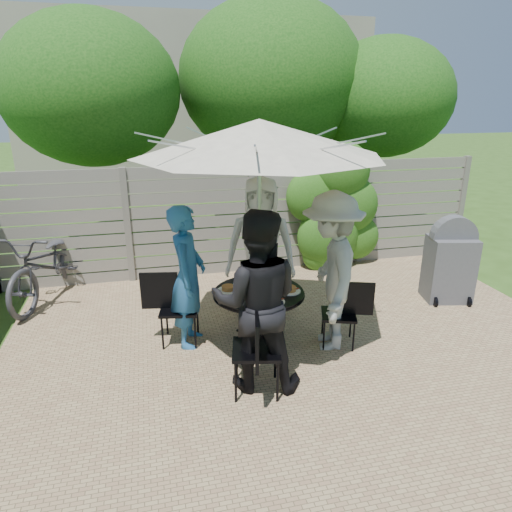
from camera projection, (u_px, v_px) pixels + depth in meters
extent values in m
plane|color=#2D4917|center=(311.00, 363.00, 5.16)|extent=(60.00, 60.00, 0.00)
cube|color=tan|center=(297.00, 341.00, 5.61)|extent=(7.00, 6.00, 0.02)
cube|color=gray|center=(251.00, 219.00, 7.60)|extent=(8.00, 0.10, 1.85)
ellipsoid|color=#296015|center=(333.00, 218.00, 7.78)|extent=(1.20, 0.70, 1.80)
cube|color=#A59A8A|center=(191.00, 108.00, 15.35)|extent=(10.00, 6.00, 5.00)
ellipsoid|color=#144410|center=(91.00, 90.00, 8.22)|extent=(3.20, 3.20, 2.72)
ellipsoid|color=#144410|center=(271.00, 80.00, 9.38)|extent=(3.80, 3.80, 3.23)
ellipsoid|color=#144410|center=(384.00, 98.00, 9.33)|extent=(2.80, 2.80, 2.38)
cylinder|color=black|center=(259.00, 292.00, 5.35)|extent=(1.30, 1.30, 0.03)
cylinder|color=black|center=(259.00, 318.00, 5.46)|extent=(0.08, 0.08, 0.68)
cylinder|color=black|center=(259.00, 342.00, 5.57)|extent=(0.57, 0.57, 0.04)
cylinder|color=silver|center=(259.00, 246.00, 5.16)|extent=(0.05, 0.05, 2.50)
cone|color=beige|center=(259.00, 138.00, 4.77)|extent=(3.34, 3.34, 0.38)
cube|color=black|center=(261.00, 279.00, 6.32)|extent=(0.55, 0.55, 0.04)
cube|color=black|center=(260.00, 256.00, 6.45)|extent=(0.14, 0.45, 0.47)
imported|color=silver|center=(260.00, 248.00, 6.04)|extent=(1.06, 0.83, 1.91)
cube|color=black|center=(180.00, 309.00, 5.45)|extent=(0.52, 0.52, 0.04)
cube|color=black|center=(159.00, 291.00, 5.36)|extent=(0.44, 0.11, 0.45)
imported|color=#235E98|center=(188.00, 277.00, 5.32)|extent=(0.56, 0.71, 1.72)
cube|color=black|center=(256.00, 349.00, 4.52)|extent=(0.56, 0.56, 0.04)
cube|color=black|center=(257.00, 338.00, 4.21)|extent=(0.13, 0.47, 0.48)
imported|color=black|center=(257.00, 302.00, 4.48)|extent=(1.07, 0.93, 1.88)
cube|color=black|center=(339.00, 315.00, 5.41)|extent=(0.50, 0.50, 0.03)
cube|color=black|center=(357.00, 299.00, 5.32)|extent=(0.38, 0.15, 0.41)
imported|color=#A9AAA5|center=(331.00, 272.00, 5.24)|extent=(1.00, 1.36, 1.88)
cylinder|color=white|center=(260.00, 279.00, 5.68)|extent=(0.26, 0.26, 0.01)
cylinder|color=#B36A34|center=(260.00, 277.00, 5.67)|extent=(0.15, 0.15, 0.05)
cylinder|color=white|center=(228.00, 290.00, 5.35)|extent=(0.26, 0.26, 0.01)
cylinder|color=#B36A34|center=(228.00, 288.00, 5.34)|extent=(0.15, 0.15, 0.05)
cylinder|color=white|center=(258.00, 304.00, 5.00)|extent=(0.26, 0.26, 0.01)
cylinder|color=#B36A34|center=(258.00, 301.00, 4.99)|extent=(0.15, 0.15, 0.05)
cylinder|color=white|center=(290.00, 291.00, 5.33)|extent=(0.26, 0.26, 0.01)
cylinder|color=#B36A34|center=(290.00, 289.00, 5.32)|extent=(0.15, 0.15, 0.05)
cylinder|color=white|center=(274.00, 302.00, 5.06)|extent=(0.24, 0.24, 0.01)
cylinder|color=#B36A34|center=(274.00, 299.00, 5.04)|extent=(0.14, 0.14, 0.05)
cylinder|color=silver|center=(236.00, 289.00, 5.23)|extent=(0.07, 0.07, 0.14)
cylinder|color=silver|center=(268.00, 295.00, 5.08)|extent=(0.07, 0.07, 0.14)
cylinder|color=silver|center=(281.00, 283.00, 5.41)|extent=(0.07, 0.07, 0.14)
cylinder|color=#59280C|center=(254.00, 283.00, 5.37)|extent=(0.09, 0.09, 0.16)
cylinder|color=#C6B293|center=(268.00, 280.00, 5.53)|extent=(0.08, 0.08, 0.12)
imported|color=#333338|center=(49.00, 264.00, 6.67)|extent=(1.34, 2.18, 1.08)
cube|color=#4F4F54|center=(449.00, 269.00, 6.62)|extent=(0.72, 0.61, 0.96)
cylinder|color=#4F4F54|center=(453.00, 238.00, 6.46)|extent=(0.66, 0.33, 0.64)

